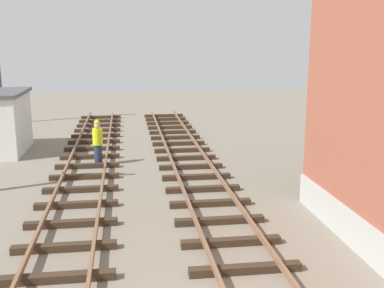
# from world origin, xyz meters

# --- Properties ---
(track_worker_foreground) EXTENTS (0.40, 0.40, 1.87)m
(track_worker_foreground) POSITION_xyz_m (-2.66, 12.61, 0.93)
(track_worker_foreground) COLOR #262D4C
(track_worker_foreground) RESTS_ON ground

